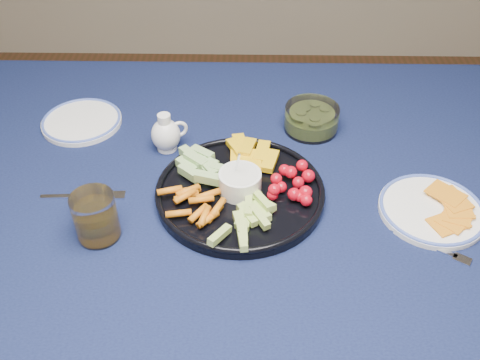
{
  "coord_description": "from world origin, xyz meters",
  "views": [
    {
      "loc": [
        0.02,
        -0.77,
        1.45
      ],
      "look_at": [
        0.0,
        -0.0,
        0.79
      ],
      "focal_mm": 40.0,
      "sensor_mm": 36.0,
      "label": 1
    }
  ],
  "objects_px": {
    "pickle_bowl": "(311,120)",
    "cheese_plate": "(432,208)",
    "creamer_pitcher": "(166,134)",
    "dining_table": "(238,227)",
    "juice_tumbler": "(96,219)",
    "side_plate_extra": "(82,121)",
    "crudite_platter": "(239,189)"
  },
  "relations": [
    {
      "from": "crudite_platter",
      "to": "pickle_bowl",
      "type": "xyz_separation_m",
      "value": [
        0.16,
        0.23,
        0.01
      ]
    },
    {
      "from": "pickle_bowl",
      "to": "cheese_plate",
      "type": "bearing_deg",
      "value": -52.42
    },
    {
      "from": "crudite_platter",
      "to": "cheese_plate",
      "type": "relative_size",
      "value": 1.67
    },
    {
      "from": "crudite_platter",
      "to": "juice_tumbler",
      "type": "distance_m",
      "value": 0.27
    },
    {
      "from": "cheese_plate",
      "to": "side_plate_extra",
      "type": "bearing_deg",
      "value": 159.17
    },
    {
      "from": "creamer_pitcher",
      "to": "juice_tumbler",
      "type": "distance_m",
      "value": 0.27
    },
    {
      "from": "pickle_bowl",
      "to": "cheese_plate",
      "type": "xyz_separation_m",
      "value": [
        0.21,
        -0.27,
        -0.02
      ]
    },
    {
      "from": "creamer_pitcher",
      "to": "juice_tumbler",
      "type": "xyz_separation_m",
      "value": [
        -0.09,
        -0.26,
        0.0
      ]
    },
    {
      "from": "pickle_bowl",
      "to": "juice_tumbler",
      "type": "height_order",
      "value": "juice_tumbler"
    },
    {
      "from": "dining_table",
      "to": "creamer_pitcher",
      "type": "distance_m",
      "value": 0.25
    },
    {
      "from": "creamer_pitcher",
      "to": "juice_tumbler",
      "type": "bearing_deg",
      "value": -109.55
    },
    {
      "from": "juice_tumbler",
      "to": "crudite_platter",
      "type": "bearing_deg",
      "value": 23.43
    },
    {
      "from": "cheese_plate",
      "to": "side_plate_extra",
      "type": "xyz_separation_m",
      "value": [
        -0.73,
        0.28,
        -0.0
      ]
    },
    {
      "from": "creamer_pitcher",
      "to": "pickle_bowl",
      "type": "height_order",
      "value": "creamer_pitcher"
    },
    {
      "from": "dining_table",
      "to": "juice_tumbler",
      "type": "height_order",
      "value": "juice_tumbler"
    },
    {
      "from": "dining_table",
      "to": "side_plate_extra",
      "type": "xyz_separation_m",
      "value": [
        -0.36,
        0.24,
        0.1
      ]
    },
    {
      "from": "creamer_pitcher",
      "to": "cheese_plate",
      "type": "height_order",
      "value": "creamer_pitcher"
    },
    {
      "from": "dining_table",
      "to": "side_plate_extra",
      "type": "distance_m",
      "value": 0.44
    },
    {
      "from": "creamer_pitcher",
      "to": "pickle_bowl",
      "type": "relative_size",
      "value": 0.72
    },
    {
      "from": "cheese_plate",
      "to": "creamer_pitcher",
      "type": "bearing_deg",
      "value": 160.07
    },
    {
      "from": "dining_table",
      "to": "side_plate_extra",
      "type": "relative_size",
      "value": 9.24
    },
    {
      "from": "creamer_pitcher",
      "to": "cheese_plate",
      "type": "distance_m",
      "value": 0.55
    },
    {
      "from": "pickle_bowl",
      "to": "dining_table",
      "type": "bearing_deg",
      "value": -125.18
    },
    {
      "from": "cheese_plate",
      "to": "juice_tumbler",
      "type": "distance_m",
      "value": 0.62
    },
    {
      "from": "cheese_plate",
      "to": "juice_tumbler",
      "type": "height_order",
      "value": "juice_tumbler"
    },
    {
      "from": "pickle_bowl",
      "to": "crudite_platter",
      "type": "bearing_deg",
      "value": -124.72
    },
    {
      "from": "pickle_bowl",
      "to": "juice_tumbler",
      "type": "bearing_deg",
      "value": -140.47
    },
    {
      "from": "creamer_pitcher",
      "to": "side_plate_extra",
      "type": "distance_m",
      "value": 0.23
    },
    {
      "from": "cheese_plate",
      "to": "pickle_bowl",
      "type": "bearing_deg",
      "value": 127.58
    },
    {
      "from": "crudite_platter",
      "to": "side_plate_extra",
      "type": "xyz_separation_m",
      "value": [
        -0.37,
        0.24,
        -0.01
      ]
    },
    {
      "from": "pickle_bowl",
      "to": "creamer_pitcher",
      "type": "bearing_deg",
      "value": -166.09
    },
    {
      "from": "dining_table",
      "to": "pickle_bowl",
      "type": "xyz_separation_m",
      "value": [
        0.16,
        0.23,
        0.11
      ]
    }
  ]
}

